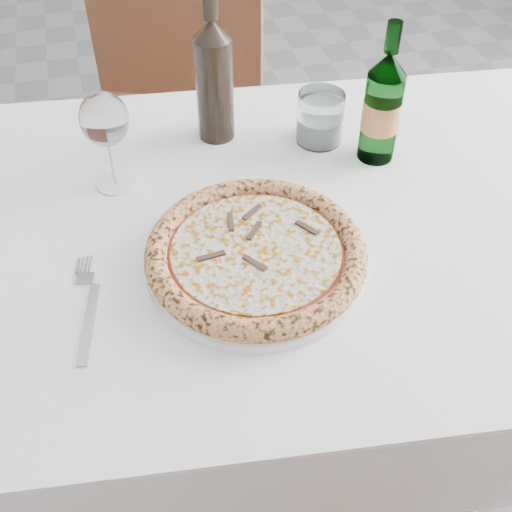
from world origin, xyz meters
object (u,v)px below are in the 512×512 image
object	(u,v)px
dining_table	(241,263)
chair_far	(169,95)
pizza	(256,253)
tumbler	(320,121)
wine_glass	(104,122)
wine_bottle	(214,79)
beer_bottle	(382,107)
plate	(256,261)

from	to	relation	value
dining_table	chair_far	distance (m)	0.79
pizza	tumbler	distance (m)	0.34
chair_far	dining_table	bearing A→B (deg)	-88.94
wine_glass	wine_bottle	world-z (taller)	wine_bottle
chair_far	tumbler	distance (m)	0.68
pizza	beer_bottle	size ratio (longest dim) A/B	1.31
plate	wine_glass	bearing A→B (deg)	126.48
plate	tumbler	size ratio (longest dim) A/B	3.46
wine_glass	beer_bottle	xyz separation A→B (m)	(0.45, -0.03, -0.02)
chair_far	wine_glass	bearing A→B (deg)	-104.55
plate	pizza	bearing A→B (deg)	-120.00
plate	wine_bottle	distance (m)	0.36
beer_bottle	tumbler	bearing A→B (deg)	138.35
tumbler	wine_bottle	world-z (taller)	wine_bottle
wine_glass	chair_far	bearing A→B (deg)	75.45
pizza	beer_bottle	world-z (taller)	beer_bottle
chair_far	pizza	xyz separation A→B (m)	(0.01, -0.88, 0.25)
plate	tumbler	xyz separation A→B (m)	(0.19, 0.28, 0.03)
dining_table	beer_bottle	xyz separation A→B (m)	(0.27, 0.11, 0.19)
chair_far	tumbler	size ratio (longest dim) A/B	10.10
wine_glass	dining_table	bearing A→B (deg)	-38.45
wine_glass	beer_bottle	distance (m)	0.45
tumbler	chair_far	bearing A→B (deg)	108.86
pizza	chair_far	bearing A→B (deg)	90.94
dining_table	tumbler	bearing A→B (deg)	44.02
beer_bottle	wine_glass	bearing A→B (deg)	175.99
tumbler	wine_bottle	distance (m)	0.20
dining_table	beer_bottle	bearing A→B (deg)	22.40
plate	wine_glass	distance (m)	0.32
beer_bottle	wine_bottle	xyz separation A→B (m)	(-0.26, 0.13, 0.02)
plate	chair_far	bearing A→B (deg)	90.94
dining_table	tumbler	xyz separation A→B (m)	(0.19, 0.18, 0.13)
chair_far	plate	world-z (taller)	chair_far
beer_bottle	plate	bearing A→B (deg)	-141.91
pizza	tumbler	xyz separation A→B (m)	(0.19, 0.28, 0.01)
plate	wine_bottle	xyz separation A→B (m)	(0.01, 0.34, 0.10)
plate	wine_bottle	size ratio (longest dim) A/B	1.20
plate	beer_bottle	bearing A→B (deg)	38.09
pizza	beer_bottle	xyz separation A→B (m)	(0.27, 0.21, 0.07)
pizza	dining_table	bearing A→B (deg)	90.00
chair_far	beer_bottle	xyz separation A→B (m)	(0.28, -0.67, 0.32)
dining_table	chair_far	world-z (taller)	chair_far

